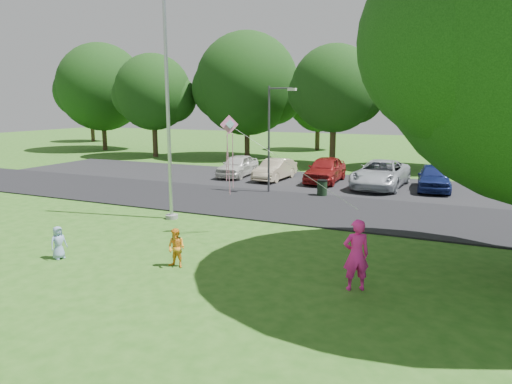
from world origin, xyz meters
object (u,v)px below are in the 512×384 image
at_px(flagpole, 168,114).
at_px(child_yellow, 176,248).
at_px(child_blue, 58,243).
at_px(street_lamp, 273,130).
at_px(woman, 356,255).
at_px(kite, 231,138).
at_px(trash_can, 322,188).

relative_size(flagpole, child_yellow, 8.89).
bearing_deg(child_yellow, flagpole, 127.26).
distance_m(flagpole, child_blue, 6.56).
xyz_separation_m(flagpole, street_lamp, (1.73, 6.57, -0.90)).
bearing_deg(woman, child_yellow, -23.50).
height_order(woman, child_yellow, woman).
distance_m(child_yellow, kite, 4.44).
relative_size(street_lamp, child_yellow, 4.84).
xyz_separation_m(street_lamp, kite, (1.62, -7.78, 0.15)).
bearing_deg(child_yellow, woman, 6.87).
relative_size(flagpole, woman, 5.53).
bearing_deg(child_blue, trash_can, -4.67).
bearing_deg(child_blue, street_lamp, 6.41).
bearing_deg(flagpole, kite, -19.85).
bearing_deg(flagpole, child_blue, -93.18).
xyz_separation_m(woman, child_blue, (-8.57, -1.29, -0.41)).
height_order(street_lamp, kite, street_lamp).
relative_size(child_yellow, kite, 0.21).
height_order(trash_can, child_blue, child_blue).
xyz_separation_m(child_yellow, child_blue, (-3.62, -0.82, -0.06)).
bearing_deg(child_yellow, kite, 91.06).
bearing_deg(trash_can, flagpole, -122.38).
height_order(child_yellow, kite, kite).
bearing_deg(street_lamp, child_yellow, -75.73).
height_order(street_lamp, child_yellow, street_lamp).
bearing_deg(flagpole, trash_can, 57.62).
bearing_deg(kite, woman, -73.64).
distance_m(street_lamp, woman, 12.78).
relative_size(woman, child_blue, 1.81).
bearing_deg(child_blue, woman, -65.47).
relative_size(flagpole, child_blue, 10.02).
distance_m(street_lamp, child_yellow, 11.61).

